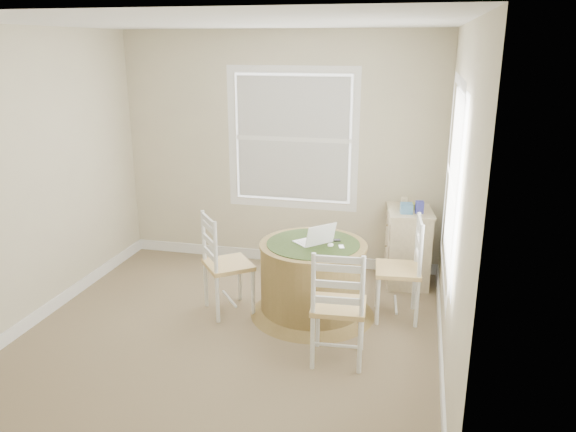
% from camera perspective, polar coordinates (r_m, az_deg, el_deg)
% --- Properties ---
extents(room, '(3.64, 3.64, 2.64)m').
position_cam_1_polar(room, '(4.69, -3.77, 2.88)').
color(room, '#847453').
rests_on(room, ground).
extents(round_table, '(1.17, 1.17, 0.71)m').
position_cam_1_polar(round_table, '(5.24, 2.53, -6.07)').
color(round_table, olive).
rests_on(round_table, ground).
extents(chair_left, '(0.57, 0.58, 0.95)m').
position_cam_1_polar(chair_left, '(5.29, -6.09, -4.89)').
color(chair_left, white).
rests_on(chair_left, ground).
extents(chair_near, '(0.45, 0.43, 0.95)m').
position_cam_1_polar(chair_near, '(4.49, 5.17, -9.05)').
color(chair_near, white).
rests_on(chair_near, ground).
extents(chair_right, '(0.44, 0.45, 0.95)m').
position_cam_1_polar(chair_right, '(5.25, 11.10, -5.33)').
color(chair_right, white).
rests_on(chair_right, ground).
extents(laptop, '(0.41, 0.41, 0.22)m').
position_cam_1_polar(laptop, '(5.13, 2.72, -2.45)').
color(laptop, white).
rests_on(laptop, round_table).
extents(mouse, '(0.08, 0.10, 0.03)m').
position_cam_1_polar(mouse, '(5.08, 4.34, -2.95)').
color(mouse, white).
rests_on(mouse, round_table).
extents(phone, '(0.07, 0.10, 0.02)m').
position_cam_1_polar(phone, '(5.05, 5.44, -3.17)').
color(phone, '#B7BABF').
rests_on(phone, round_table).
extents(keys, '(0.07, 0.07, 0.02)m').
position_cam_1_polar(keys, '(5.20, 4.99, -2.52)').
color(keys, black).
rests_on(keys, round_table).
extents(corner_chest, '(0.52, 0.66, 0.81)m').
position_cam_1_polar(corner_chest, '(6.06, 12.03, -3.00)').
color(corner_chest, beige).
rests_on(corner_chest, ground).
extents(tissue_box, '(0.13, 0.13, 0.10)m').
position_cam_1_polar(tissue_box, '(5.79, 11.93, 0.77)').
color(tissue_box, '#5189BB').
rests_on(tissue_box, corner_chest).
extents(box_yellow, '(0.16, 0.12, 0.06)m').
position_cam_1_polar(box_yellow, '(5.95, 12.55, 0.98)').
color(box_yellow, '#BDC645').
rests_on(box_yellow, corner_chest).
extents(box_blue, '(0.09, 0.09, 0.12)m').
position_cam_1_polar(box_blue, '(5.82, 13.25, 0.88)').
color(box_blue, '#393CAB').
rests_on(box_blue, corner_chest).
extents(cup_cream, '(0.07, 0.07, 0.09)m').
position_cam_1_polar(cup_cream, '(6.07, 11.70, 1.49)').
color(cup_cream, beige).
rests_on(cup_cream, corner_chest).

